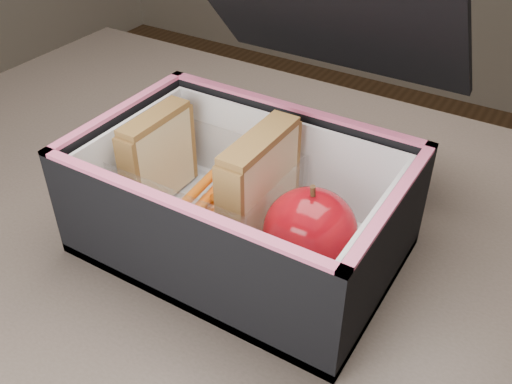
% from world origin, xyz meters
% --- Properties ---
extents(kitchen_table, '(1.20, 0.80, 0.75)m').
position_xyz_m(kitchen_table, '(0.00, 0.00, 0.66)').
color(kitchen_table, brown).
rests_on(kitchen_table, ground).
extents(lunch_bag, '(0.29, 0.32, 0.25)m').
position_xyz_m(lunch_bag, '(-0.05, 0.02, 0.81)').
color(lunch_bag, black).
rests_on(lunch_bag, kitchen_table).
extents(plastic_tub, '(0.16, 0.12, 0.07)m').
position_xyz_m(plastic_tub, '(-0.10, 0.03, 0.80)').
color(plastic_tub, white).
rests_on(plastic_tub, lunch_bag).
extents(sandwich_left, '(0.02, 0.09, 0.10)m').
position_xyz_m(sandwich_left, '(-0.16, 0.03, 0.81)').
color(sandwich_left, '#D1B27F').
rests_on(sandwich_left, plastic_tub).
extents(sandwich_right, '(0.03, 0.10, 0.11)m').
position_xyz_m(sandwich_right, '(-0.04, 0.03, 0.82)').
color(sandwich_right, '#D1B27F').
rests_on(sandwich_right, plastic_tub).
extents(carrot_sticks, '(0.03, 0.14, 0.03)m').
position_xyz_m(carrot_sticks, '(-0.10, 0.03, 0.78)').
color(carrot_sticks, orange).
rests_on(carrot_sticks, plastic_tub).
extents(paper_napkin, '(0.10, 0.10, 0.01)m').
position_xyz_m(paper_napkin, '(0.02, 0.01, 0.77)').
color(paper_napkin, white).
rests_on(paper_napkin, lunch_bag).
extents(red_apple, '(0.09, 0.09, 0.09)m').
position_xyz_m(red_apple, '(0.02, 0.01, 0.81)').
color(red_apple, maroon).
rests_on(red_apple, paper_napkin).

